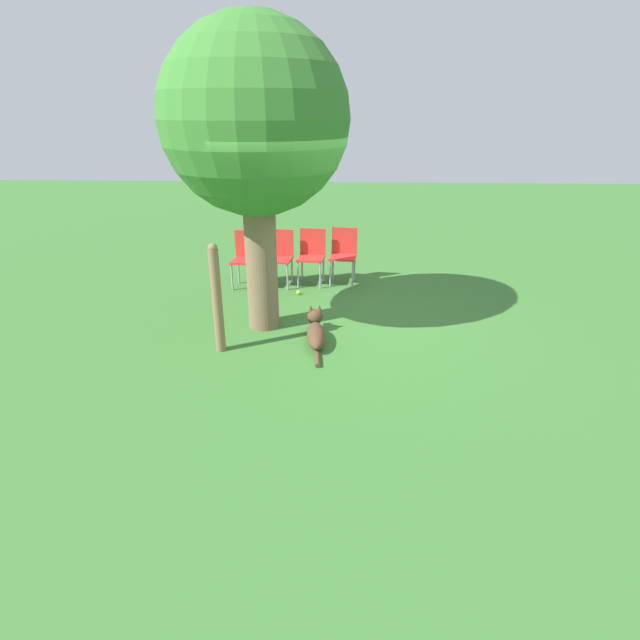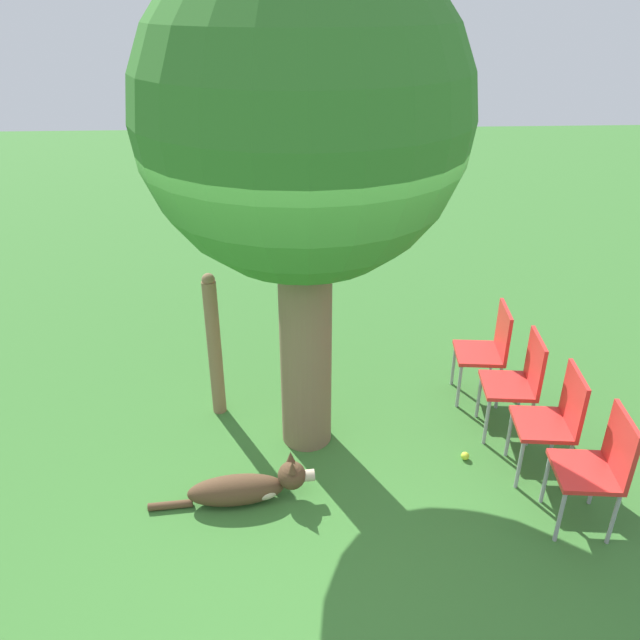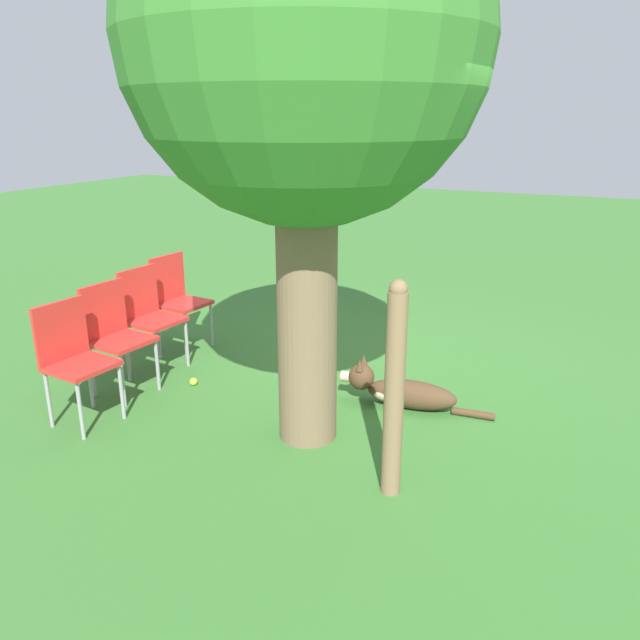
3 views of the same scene
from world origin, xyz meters
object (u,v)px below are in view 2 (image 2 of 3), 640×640
(red_chair_0, at_px, (600,463))
(red_chair_2, at_px, (519,378))
(oak_tree, at_px, (303,123))
(red_chair_1, at_px, (555,416))
(tennis_ball, at_px, (465,456))
(red_chair_3, at_px, (489,346))
(dog, at_px, (249,487))
(fence_post, at_px, (214,345))

(red_chair_0, bearing_deg, red_chair_2, -73.51)
(red_chair_0, height_order, red_chair_2, same)
(red_chair_2, bearing_deg, oak_tree, 6.05)
(red_chair_1, bearing_deg, red_chair_2, -73.51)
(oak_tree, bearing_deg, red_chair_2, -0.32)
(red_chair_0, distance_m, tennis_ball, 1.13)
(red_chair_0, relative_size, tennis_ball, 13.80)
(red_chair_1, bearing_deg, red_chair_0, 106.49)
(oak_tree, xyz_separation_m, tennis_ball, (1.30, -0.37, -2.62))
(oak_tree, height_order, red_chair_3, oak_tree)
(dog, relative_size, red_chair_2, 1.33)
(red_chair_1, height_order, red_chair_3, same)
(dog, height_order, red_chair_0, red_chair_0)
(oak_tree, xyz_separation_m, red_chair_0, (1.99, -1.10, -2.10))
(fence_post, bearing_deg, dog, -74.37)
(red_chair_3, xyz_separation_m, tennis_ball, (-0.40, -0.90, -0.51))
(tennis_ball, bearing_deg, red_chair_3, 65.99)
(red_chair_1, distance_m, tennis_ball, 0.81)
(fence_post, relative_size, red_chair_2, 1.47)
(oak_tree, bearing_deg, red_chair_3, 17.43)
(red_chair_0, relative_size, red_chair_1, 1.00)
(oak_tree, relative_size, red_chair_3, 4.10)
(fence_post, bearing_deg, oak_tree, -28.59)
(dog, height_order, tennis_ball, dog)
(red_chair_0, distance_m, red_chair_2, 1.10)
(red_chair_2, xyz_separation_m, red_chair_3, (-0.10, 0.54, 0.00))
(fence_post, relative_size, tennis_ball, 20.25)
(red_chair_0, relative_size, red_chair_3, 1.00)
(oak_tree, distance_m, fence_post, 2.15)
(red_chair_3, bearing_deg, dog, 37.06)
(fence_post, bearing_deg, red_chair_0, -28.79)
(red_chair_2, height_order, red_chair_3, same)
(fence_post, xyz_separation_m, red_chair_3, (2.49, 0.10, -0.15))
(red_chair_1, xyz_separation_m, tennis_ball, (-0.60, 0.18, -0.51))
(red_chair_0, bearing_deg, tennis_ball, -40.06)
(oak_tree, relative_size, red_chair_0, 4.10)
(oak_tree, relative_size, red_chair_1, 4.10)
(red_chair_3, bearing_deg, fence_post, 8.73)
(red_chair_3, bearing_deg, oak_tree, 23.80)
(red_chair_3, distance_m, tennis_ball, 1.11)
(fence_post, height_order, red_chair_2, fence_post)
(red_chair_2, height_order, tennis_ball, red_chair_2)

